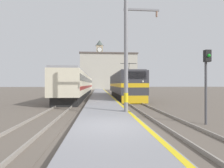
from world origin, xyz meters
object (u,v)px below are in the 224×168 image
clock_tower (100,63)px  signal_post (207,74)px  catenary_mast (127,55)px  locomotive_train (124,85)px  passenger_train (80,85)px

clock_tower → signal_post: size_ratio=6.08×
catenary_mast → clock_tower: (-1.09, 72.17, 8.27)m
locomotive_train → passenger_train: size_ratio=0.52×
passenger_train → signal_post: size_ratio=8.13×
locomotive_train → signal_post: size_ratio=4.20×
catenary_mast → passenger_train: bearing=104.0°
passenger_train → locomotive_train: bearing=-37.1°
catenary_mast → clock_tower: size_ratio=0.32×
clock_tower → catenary_mast: bearing=-89.1°
locomotive_train → passenger_train: bearing=142.9°
locomotive_train → passenger_train: locomotive_train is taller
catenary_mast → signal_post: (3.67, -2.53, -1.38)m
clock_tower → locomotive_train: bearing=-87.0°
clock_tower → signal_post: bearing=-86.4°
locomotive_train → signal_post: 17.06m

